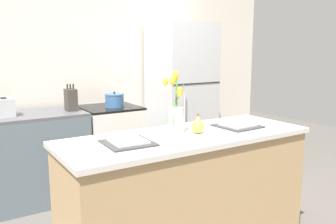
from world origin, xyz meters
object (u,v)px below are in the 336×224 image
at_px(refrigerator, 181,99).
at_px(flower_vase, 176,113).
at_px(pear_figurine, 198,126).
at_px(plate_setting_right, 238,126).
at_px(plate_setting_left, 128,142).
at_px(cooking_pot, 115,100).
at_px(stove_range, 111,146).
at_px(knife_block, 71,100).

height_order(refrigerator, flower_vase, refrigerator).
distance_m(flower_vase, pear_figurine, 0.18).
distance_m(flower_vase, plate_setting_right, 0.54).
bearing_deg(plate_setting_left, refrigerator, 46.83).
height_order(refrigerator, plate_setting_left, refrigerator).
bearing_deg(cooking_pot, refrigerator, 3.21).
height_order(refrigerator, plate_setting_right, refrigerator).
distance_m(stove_range, cooking_pot, 0.52).
xyz_separation_m(pear_figurine, plate_setting_left, (-0.54, 0.01, -0.05)).
distance_m(refrigerator, knife_block, 1.39).
xyz_separation_m(plate_setting_left, knife_block, (0.13, 1.57, 0.07)).
bearing_deg(refrigerator, pear_figurine, -121.01).
xyz_separation_m(flower_vase, knife_block, (-0.28, 1.49, -0.06)).
bearing_deg(plate_setting_left, pear_figurine, -0.94).
bearing_deg(plate_setting_left, stove_range, 70.76).
bearing_deg(stove_range, pear_figurine, -90.87).
relative_size(flower_vase, plate_setting_right, 1.42).
xyz_separation_m(flower_vase, pear_figurine, (0.12, -0.09, -0.09)).
height_order(refrigerator, knife_block, refrigerator).
xyz_separation_m(refrigerator, pear_figurine, (-0.97, -1.62, 0.07)).
bearing_deg(plate_setting_right, refrigerator, 69.99).
xyz_separation_m(flower_vase, plate_setting_left, (-0.41, -0.08, -0.13)).
relative_size(plate_setting_left, knife_block, 1.14).
bearing_deg(knife_block, plate_setting_left, -94.78).
bearing_deg(refrigerator, flower_vase, -125.70).
bearing_deg(pear_figurine, stove_range, 89.13).
bearing_deg(stove_range, plate_setting_left, -109.24).
distance_m(pear_figurine, cooking_pot, 1.57).
relative_size(refrigerator, plate_setting_left, 5.90).
relative_size(pear_figurine, knife_block, 0.53).
distance_m(cooking_pot, knife_block, 0.47).
height_order(pear_figurine, plate_setting_left, pear_figurine).
xyz_separation_m(refrigerator, flower_vase, (-1.10, -1.53, 0.16)).
height_order(refrigerator, pear_figurine, refrigerator).
height_order(stove_range, plate_setting_left, plate_setting_left).
height_order(stove_range, knife_block, knife_block).
bearing_deg(pear_figurine, flower_vase, 143.73).
bearing_deg(stove_range, refrigerator, 0.04).
bearing_deg(cooking_pot, stove_range, 128.41).
xyz_separation_m(stove_range, flower_vase, (-0.15, -1.53, 0.62)).
bearing_deg(plate_setting_right, plate_setting_left, 180.00).
height_order(refrigerator, cooking_pot, refrigerator).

